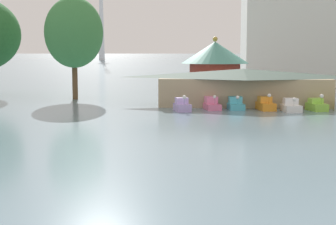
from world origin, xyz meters
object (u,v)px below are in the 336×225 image
pedal_boat_cyan (236,104)px  boathouse (243,86)px  pedal_boat_pink (212,104)px  pedal_boat_white (291,106)px  pedal_boat_lime (317,105)px  pedal_boat_orange (266,105)px  pedal_boat_lavender (182,106)px  shoreline_tree_mid (74,33)px  green_roof_pavilion (215,64)px

pedal_boat_cyan → boathouse: bearing=157.7°
pedal_boat_pink → pedal_boat_white: bearing=66.4°
pedal_boat_cyan → pedal_boat_lime: bearing=79.4°
pedal_boat_orange → pedal_boat_white: pedal_boat_orange is taller
pedal_boat_pink → boathouse: bearing=126.3°
pedal_boat_orange → boathouse: bearing=-166.7°
pedal_boat_pink → pedal_boat_cyan: size_ratio=1.22×
pedal_boat_lavender → pedal_boat_white: bearing=76.0°
pedal_boat_cyan → pedal_boat_lime: 8.29m
boathouse → shoreline_tree_mid: shoreline_tree_mid is taller
shoreline_tree_mid → pedal_boat_white: bearing=-23.7°
green_roof_pavilion → shoreline_tree_mid: bearing=-153.2°
pedal_boat_lavender → pedal_boat_orange: 8.79m
boathouse → pedal_boat_lime: bearing=-32.5°
pedal_boat_lavender → pedal_boat_orange: (8.62, 1.73, 0.00)m
boathouse → shoreline_tree_mid: 22.41m
pedal_boat_orange → green_roof_pavilion: (-5.07, 18.89, 3.67)m
pedal_boat_lavender → pedal_boat_orange: size_ratio=0.86×
pedal_boat_cyan → pedal_boat_lime: pedal_boat_lime is taller
pedal_boat_lavender → boathouse: size_ratio=0.13×
pedal_boat_white → shoreline_tree_mid: (-25.27, 11.08, 7.83)m
pedal_boat_cyan → green_roof_pavilion: (-1.99, 18.65, 3.70)m
pedal_boat_cyan → boathouse: size_ratio=0.13×
pedal_boat_white → pedal_boat_lime: 2.97m
pedal_boat_orange → pedal_boat_white: (2.42, -1.19, -0.03)m
pedal_boat_pink → boathouse: 5.75m
boathouse → pedal_boat_orange: bearing=-65.8°
pedal_boat_lavender → pedal_boat_cyan: pedal_boat_lavender is taller
pedal_boat_cyan → green_roof_pavilion: size_ratio=0.27×
pedal_boat_lavender → pedal_boat_cyan: 5.88m
pedal_boat_lavender → pedal_boat_lime: pedal_boat_lime is taller
pedal_boat_pink → pedal_boat_lime: 10.80m
green_roof_pavilion → pedal_boat_white: bearing=-69.5°
boathouse → green_roof_pavilion: 14.88m
green_roof_pavilion → shoreline_tree_mid: (-17.78, -9.00, 4.13)m
pedal_boat_lime → pedal_boat_cyan: bearing=-106.4°
pedal_boat_lime → shoreline_tree_mid: (-28.04, 10.01, 7.84)m
green_roof_pavilion → pedal_boat_lavender: bearing=-99.8°
pedal_boat_pink → pedal_boat_cyan: bearing=75.8°
pedal_boat_orange → shoreline_tree_mid: size_ratio=0.23×
pedal_boat_pink → pedal_boat_lime: (10.79, -0.41, 0.00)m
pedal_boat_white → pedal_boat_lime: pedal_boat_lime is taller
pedal_boat_lime → green_roof_pavilion: size_ratio=0.30×
pedal_boat_lime → shoreline_tree_mid: 30.79m
pedal_boat_lavender → pedal_boat_white: (11.04, 0.54, -0.03)m
shoreline_tree_mid → green_roof_pavilion: bearing=26.8°
pedal_boat_cyan → green_roof_pavilion: 19.12m
pedal_boat_orange → pedal_boat_lime: size_ratio=1.06×
pedal_boat_lime → boathouse: size_ratio=0.14×
pedal_boat_orange → boathouse: boathouse is taller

